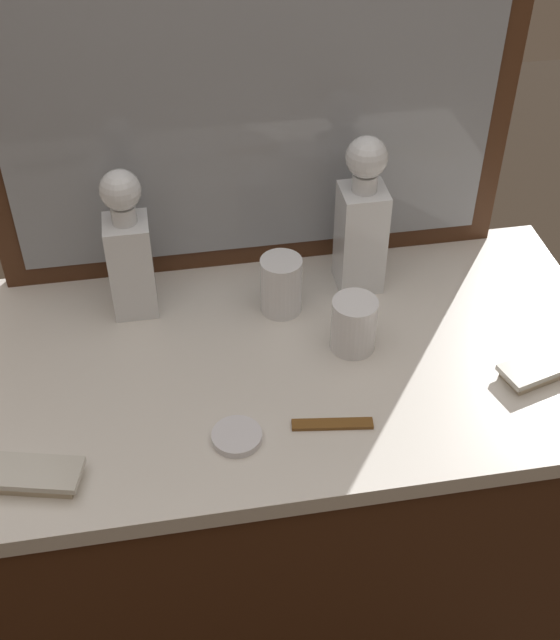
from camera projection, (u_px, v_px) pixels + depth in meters
name	position (u px, v px, depth m)	size (l,w,h in m)	color
dresser	(280.00, 527.00, 1.67)	(1.10, 0.58, 0.94)	#472816
dresser_mirror	(251.00, 82.00, 1.33)	(0.90, 0.03, 0.70)	#472816
crystal_decanter_rear	(361.00, 229.00, 1.43)	(0.08, 0.08, 0.29)	white
crystal_decanter_left	(130.00, 257.00, 1.38)	(0.07, 0.07, 0.27)	white
crystal_tumbler_far_right	(281.00, 287.00, 1.42)	(0.07, 0.07, 0.10)	white
crystal_tumbler_right	(354.00, 326.00, 1.35)	(0.07, 0.07, 0.09)	white
silver_brush_left	(547.00, 365.00, 1.33)	(0.17, 0.10, 0.02)	#B7A88C
silver_brush_front	(29.00, 475.00, 1.16)	(0.16, 0.09, 0.02)	#B7A88C
porcelain_dish	(237.00, 437.00, 1.22)	(0.07, 0.07, 0.01)	silver
tortoiseshell_comb	(332.00, 424.00, 1.25)	(0.12, 0.04, 0.01)	brown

